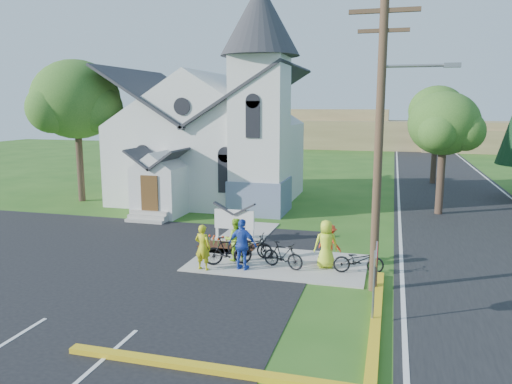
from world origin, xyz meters
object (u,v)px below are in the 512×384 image
(bike_3, at_px, (283,255))
(cyclist_4, at_px, (326,244))
(utility_pole, at_px, (381,133))
(bike_1, at_px, (228,251))
(bike_4, at_px, (358,260))
(cyclist_3, at_px, (330,243))
(cyclist_1, at_px, (235,239))
(cyclist_0, at_px, (203,247))
(stop_sign, at_px, (376,265))
(cyclist_2, at_px, (243,244))
(bike_2, at_px, (255,246))
(bike_0, at_px, (250,245))
(church_sign, at_px, (234,220))

(bike_3, xyz_separation_m, cyclist_4, (1.59, 0.50, 0.42))
(utility_pole, distance_m, bike_1, 7.54)
(bike_4, bearing_deg, cyclist_3, 40.71)
(cyclist_1, xyz_separation_m, cyclist_3, (3.72, 0.76, -0.09))
(cyclist_0, bearing_deg, cyclist_1, -111.62)
(cyclist_3, bearing_deg, cyclist_1, 35.40)
(bike_1, xyz_separation_m, cyclist_3, (3.82, 1.36, 0.21))
(cyclist_4, relative_size, bike_4, 1.00)
(utility_pole, relative_size, cyclist_1, 5.72)
(cyclist_0, relative_size, bike_3, 1.02)
(cyclist_3, xyz_separation_m, cyclist_4, (-0.05, -0.70, 0.16))
(stop_sign, bearing_deg, bike_1, 145.94)
(utility_pole, xyz_separation_m, cyclist_2, (-4.98, 0.80, -4.37))
(cyclist_2, height_order, bike_3, cyclist_2)
(bike_2, bearing_deg, cyclist_2, -167.91)
(utility_pole, relative_size, cyclist_4, 5.31)
(cyclist_1, height_order, bike_4, cyclist_1)
(stop_sign, relative_size, cyclist_0, 1.40)
(bike_0, height_order, cyclist_2, cyclist_2)
(cyclist_3, relative_size, bike_3, 0.90)
(cyclist_0, bearing_deg, utility_pole, -174.45)
(church_sign, xyz_separation_m, cyclist_2, (1.58, -3.90, 0.01))
(bike_1, xyz_separation_m, bike_2, (0.73, 1.33, -0.13))
(bike_0, bearing_deg, stop_sign, -132.70)
(bike_1, relative_size, bike_4, 1.00)
(church_sign, height_order, cyclist_2, cyclist_2)
(cyclist_1, distance_m, bike_1, 0.68)
(cyclist_0, xyz_separation_m, bike_2, (1.47, 2.15, -0.44))
(cyclist_2, xyz_separation_m, cyclist_3, (3.10, 1.76, -0.21))
(church_sign, bearing_deg, utility_pole, -35.60)
(stop_sign, relative_size, bike_0, 1.27)
(bike_2, xyz_separation_m, bike_4, (4.31, -0.99, 0.05))
(stop_sign, distance_m, cyclist_2, 6.19)
(utility_pole, height_order, bike_0, utility_pole)
(cyclist_2, bearing_deg, utility_pole, 179.53)
(cyclist_2, relative_size, bike_4, 1.05)
(cyclist_3, height_order, cyclist_4, cyclist_4)
(bike_1, height_order, bike_2, bike_1)
(cyclist_0, bearing_deg, bike_2, -115.41)
(stop_sign, xyz_separation_m, bike_2, (-5.04, 5.23, -1.29))
(cyclist_0, relative_size, bike_4, 0.94)
(utility_pole, height_order, cyclist_4, utility_pole)
(bike_4, bearing_deg, cyclist_1, 77.63)
(cyclist_3, bearing_deg, cyclist_2, 53.47)
(cyclist_2, xyz_separation_m, cyclist_4, (3.05, 1.06, -0.04))
(bike_3, height_order, bike_4, bike_3)
(bike_2, bearing_deg, cyclist_0, 158.02)
(cyclist_3, xyz_separation_m, bike_4, (1.22, -1.02, -0.29))
(church_sign, bearing_deg, cyclist_0, -88.39)
(church_sign, distance_m, stop_sign, 9.97)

